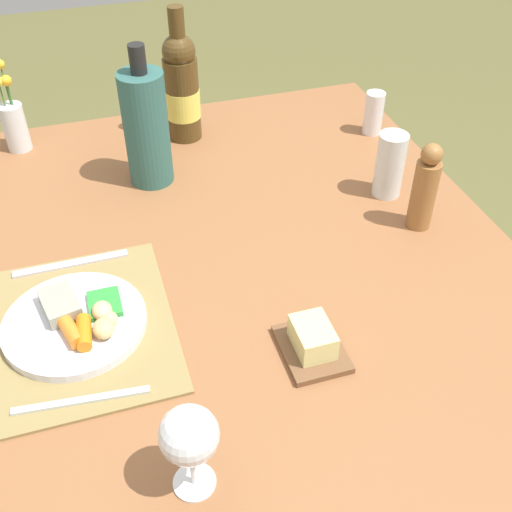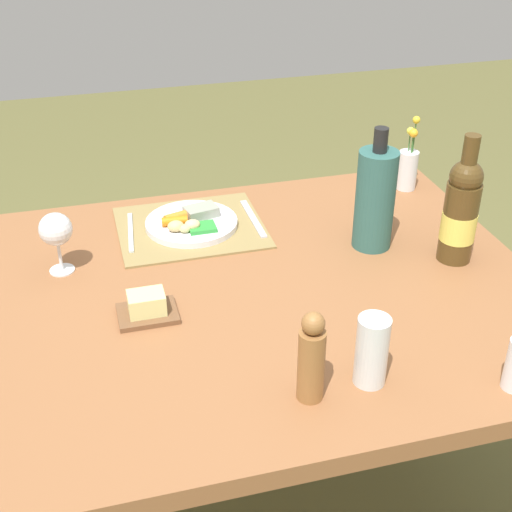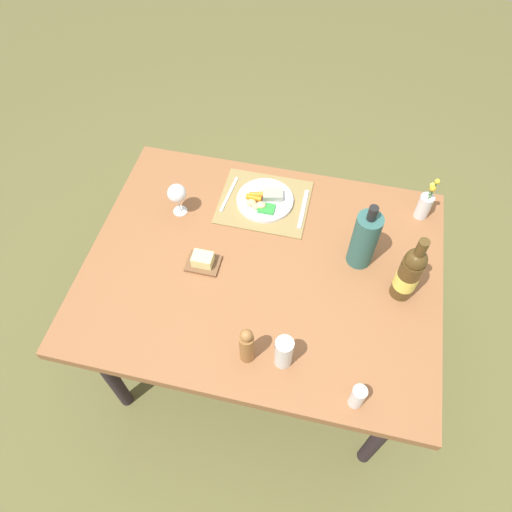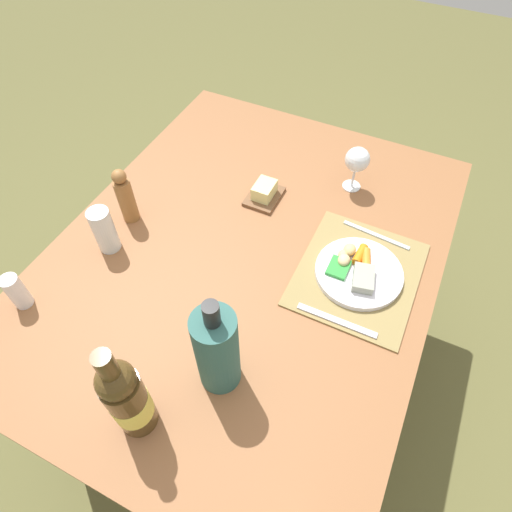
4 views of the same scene
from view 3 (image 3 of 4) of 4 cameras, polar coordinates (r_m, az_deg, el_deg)
ground_plane at (r=2.57m, az=0.59°, el=-10.76°), size 8.00×8.00×0.00m
dining_table at (r=1.95m, az=0.77°, el=-2.37°), size 1.40×1.09×0.78m
placemat at (r=2.08m, az=0.98°, el=6.48°), size 0.38×0.33×0.01m
dinner_plate at (r=2.07m, az=1.03°, el=6.73°), size 0.25×0.25×0.05m
fork at (r=2.06m, az=5.67°, el=5.65°), size 0.02×0.22×0.00m
knife at (r=2.11m, az=-3.24°, el=7.42°), size 0.03×0.21×0.00m
flower_vase at (r=2.11m, az=19.58°, el=5.83°), size 0.06×0.06×0.22m
wine_bottle at (r=1.80m, az=17.90°, el=-1.89°), size 0.09×0.09×0.33m
pepper_mill at (r=1.62m, az=-1.13°, el=-10.69°), size 0.05×0.05×0.19m
water_tumbler at (r=1.64m, az=3.33°, el=-11.58°), size 0.06×0.06×0.15m
wine_glass at (r=2.00m, az=-9.46°, el=7.36°), size 0.08×0.08×0.15m
salt_shaker at (r=1.63m, az=12.07°, el=-16.16°), size 0.05×0.05×0.11m
cooler_bottle at (r=1.84m, az=12.87°, el=1.93°), size 0.10×0.10×0.32m
butter_dish at (r=1.88m, az=-6.37°, el=-0.61°), size 0.13×0.10×0.06m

